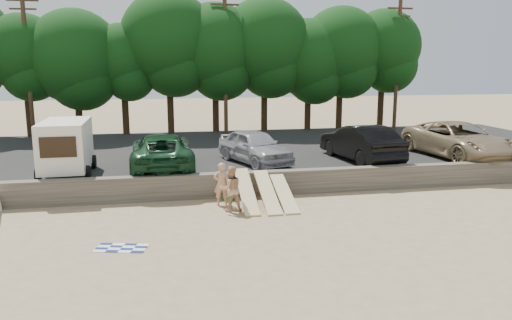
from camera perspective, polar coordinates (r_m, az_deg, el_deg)
The scene contains 18 objects.
ground at distance 17.65m, azimuth -2.93°, elevation -6.77°, with size 120.00×120.00×0.00m, color tan.
seawall at distance 20.37m, azimuth -4.14°, elevation -2.87°, with size 44.00×0.50×1.00m, color #6B6356.
parking_lot at distance 27.70m, azimuth -6.01°, elevation 0.53°, with size 44.00×14.50×0.70m, color #282828.
treeline at distance 34.33m, azimuth -7.26°, elevation 12.58°, with size 33.51×6.34×9.37m.
utility_poles at distance 32.92m, azimuth -3.52°, elevation 11.13°, with size 25.80×0.26×9.00m.
box_trailer at distance 22.50m, azimuth -20.90°, elevation 1.63°, with size 2.12×3.67×2.30m.
car_1 at distance 22.69m, azimuth -10.72°, elevation 0.97°, with size 2.64×5.72×1.59m, color #153B21.
car_2 at distance 23.59m, azimuth -0.16°, elevation 1.56°, with size 1.88×4.67×1.59m, color #A1A2A6.
car_3 at distance 24.71m, azimuth 11.87°, elevation 1.94°, with size 1.85×5.31×1.75m, color black.
car_4 at distance 27.05m, azimuth 22.11°, elevation 2.15°, with size 2.92×6.34×1.76m, color #988160.
surfboard_low_0 at distance 19.03m, azimuth -1.10°, elevation -3.57°, with size 0.56×3.00×0.07m, color beige.
surfboard_low_1 at distance 19.14m, azimuth 1.28°, elevation -3.63°, with size 0.56×3.00×0.07m, color beige.
surfboard_low_2 at distance 19.34m, azimuth 3.16°, elevation -3.66°, with size 0.56×3.00×0.07m, color beige.
beachgoer_a at distance 19.15m, azimuth -3.97°, elevation -2.75°, with size 0.61×0.40×1.67m, color tan.
beachgoer_b at distance 18.35m, azimuth -2.88°, elevation -3.30°, with size 0.83×0.64×1.70m, color tan.
cooler at distance 19.91m, azimuth -3.21°, elevation -4.20°, with size 0.38×0.30×0.32m, color #25893E.
gear_bag at distance 19.93m, azimuth -3.07°, elevation -4.33°, with size 0.30×0.25×0.22m, color orange.
beach_towel at distance 15.53m, azimuth -15.12°, elevation -9.68°, with size 1.50×1.50×0.00m, color white.
Camera 1 is at (-2.32, -16.63, 5.42)m, focal length 35.00 mm.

